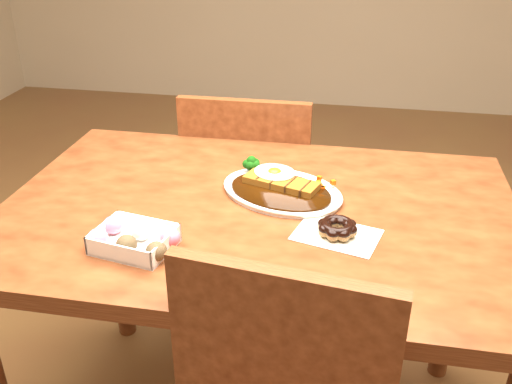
% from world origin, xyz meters
% --- Properties ---
extents(table, '(1.20, 0.80, 0.75)m').
position_xyz_m(table, '(0.00, 0.00, 0.65)').
color(table, '#4A1F0E').
rests_on(table, ground).
extents(chair_far, '(0.42, 0.42, 0.87)m').
position_xyz_m(chair_far, '(-0.12, 0.53, 0.48)').
color(chair_far, '#4A1F0E').
rests_on(chair_far, ground).
extents(katsu_curry_plate, '(0.36, 0.31, 0.06)m').
position_xyz_m(katsu_curry_plate, '(0.04, 0.08, 0.77)').
color(katsu_curry_plate, white).
rests_on(katsu_curry_plate, table).
extents(donut_box, '(0.19, 0.15, 0.04)m').
position_xyz_m(donut_box, '(-0.22, -0.22, 0.77)').
color(donut_box, white).
rests_on(donut_box, table).
extents(pon_de_ring, '(0.20, 0.16, 0.03)m').
position_xyz_m(pon_de_ring, '(0.19, -0.09, 0.77)').
color(pon_de_ring, silver).
rests_on(pon_de_ring, table).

